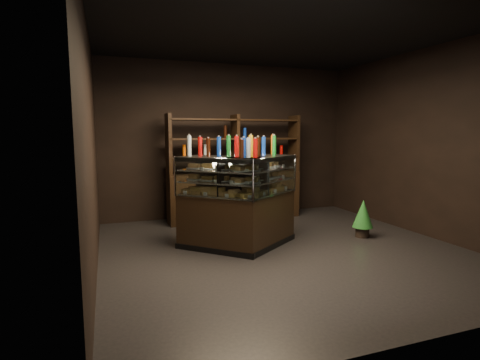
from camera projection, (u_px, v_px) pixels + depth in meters
name	position (u px, v px, depth m)	size (l,w,h in m)	color
ground	(284.00, 250.00, 5.34)	(5.00, 5.00, 0.00)	black
room_shell	(286.00, 112.00, 5.10)	(5.02, 5.02, 3.01)	black
display_case	(240.00, 216.00, 5.45)	(1.87, 1.29, 1.34)	black
food_display	(240.00, 178.00, 5.37)	(1.54, 0.89, 0.42)	gold
bottles_top	(240.00, 147.00, 5.32)	(1.37, 0.75, 0.30)	#0F38B2
potted_conifer	(363.00, 213.00, 5.96)	(0.32, 0.32, 0.68)	black
back_shelving	(235.00, 188.00, 7.17)	(2.58, 0.47, 2.00)	black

